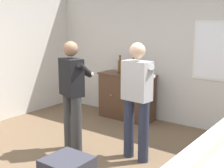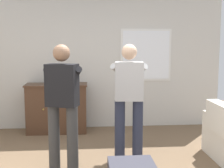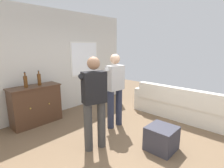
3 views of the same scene
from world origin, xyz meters
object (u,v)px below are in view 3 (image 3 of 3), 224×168
bottle_liquor_amber (39,79)px  person_standing_right (115,87)px  bottle_wine_green (26,81)px  ottoman (161,138)px  person_standing_left (94,99)px  couch (180,106)px  sideboard_cabinet (36,105)px

bottle_liquor_amber → person_standing_right: (1.03, -1.50, -0.13)m
bottle_wine_green → ottoman: bottle_wine_green is taller
person_standing_left → person_standing_right: (0.92, 0.34, 0.00)m
bottle_liquor_amber → couch: bearing=-44.5°
couch → bottle_liquor_amber: size_ratio=7.14×
person_standing_right → person_standing_left: bearing=-159.6°
person_standing_left → couch: bearing=-14.3°
couch → sideboard_cabinet: sideboard_cabinet is taller
couch → person_standing_left: bearing=165.7°
bottle_liquor_amber → ottoman: bottle_liquor_amber is taller
bottle_wine_green → person_standing_left: size_ratio=0.21×
couch → person_standing_right: bearing=147.0°
bottle_liquor_amber → ottoman: (0.90, -2.76, -0.85)m
ottoman → person_standing_left: size_ratio=0.29×
couch → person_standing_left: 2.52m
couch → person_standing_left: person_standing_left is taller
couch → bottle_wine_green: bottle_wine_green is taller
person_standing_right → sideboard_cabinet: bearing=128.3°
person_standing_left → ottoman: bearing=-49.8°
bottle_wine_green → person_standing_right: bearing=-47.9°
couch → bottle_wine_green: bearing=139.0°
bottle_wine_green → bottle_liquor_amber: bearing=0.7°
couch → person_standing_left: size_ratio=1.50×
sideboard_cabinet → ottoman: (1.04, -2.75, -0.25)m
couch → bottle_liquor_amber: (-2.48, 2.44, 0.74)m
bottle_wine_green → person_standing_right: size_ratio=0.21×
bottle_liquor_amber → person_standing_right: size_ratio=0.21×
bottle_wine_green → person_standing_left: (0.43, -1.83, -0.13)m
sideboard_cabinet → bottle_wine_green: 0.63m
bottle_liquor_amber → bottle_wine_green: bearing=-179.3°
bottle_liquor_amber → sideboard_cabinet: bearing=-176.8°
couch → person_standing_right: (-1.45, 0.95, 0.61)m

